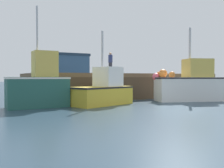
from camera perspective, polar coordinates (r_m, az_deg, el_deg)
name	(u,v)px	position (r m, az deg, el deg)	size (l,w,h in m)	color
ground	(171,111)	(11.51, 13.34, -6.06)	(120.00, 160.00, 0.10)	#283D4C
pier	(123,78)	(18.80, 2.51, 1.36)	(13.69, 6.33, 1.72)	brown
fishing_boat_near_left	(39,86)	(12.69, -16.25, -0.45)	(2.95, 1.36, 4.90)	#23564C
fishing_boat_near_right	(104,91)	(13.31, -1.91, -1.53)	(3.70, 2.46, 3.89)	gold
fishing_boat_mid	(190,84)	(16.21, 17.31, -0.02)	(4.45, 2.63, 4.50)	silver
dockworker	(110,63)	(20.26, -0.37, 4.77)	(0.34, 0.34, 1.75)	#2D3342
warehouse	(65,69)	(48.96, -10.72, 3.35)	(9.03, 4.20, 6.00)	#385675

